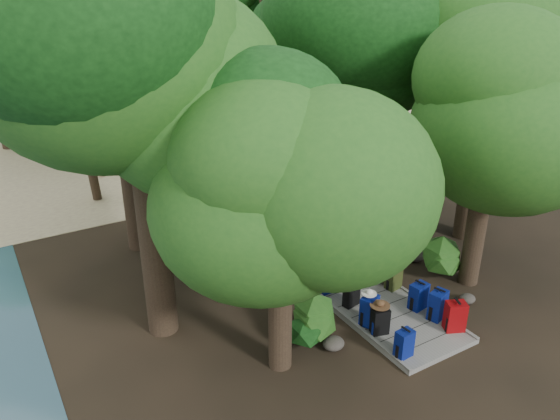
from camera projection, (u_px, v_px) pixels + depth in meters
ground at (310, 257)px, 15.11m from camera, size 120.00×120.00×0.00m
sand_beach at (135, 125)px, 27.65m from camera, size 40.00×22.00×0.02m
boardwalk at (291, 241)px, 15.87m from camera, size 2.00×12.00×0.12m
backpack_left_a at (404, 342)px, 10.97m from camera, size 0.37×0.28×0.67m
backpack_left_b at (380, 320)px, 11.68m from camera, size 0.41×0.34×0.66m
backpack_left_c at (369, 309)px, 11.97m from camera, size 0.49×0.43×0.76m
backpack_left_d at (328, 280)px, 13.20m from camera, size 0.41×0.30×0.61m
backpack_right_a at (455, 315)px, 11.76m from camera, size 0.50×0.44×0.75m
backpack_right_b at (438, 304)px, 12.16m from camera, size 0.49×0.41×0.75m
backpack_right_c at (419, 295)px, 12.53m from camera, size 0.45×0.35×0.70m
backpack_right_d at (394, 278)px, 13.34m from camera, size 0.40×0.31×0.56m
duffel_right_khaki at (376, 269)px, 13.86m from camera, size 0.44×0.66×0.44m
duffel_right_black at (364, 266)px, 13.98m from camera, size 0.71×0.87×0.47m
suitcase_on_boardwalk at (351, 294)px, 12.65m from camera, size 0.42×0.28×0.60m
lone_suitcase_on_sand at (209, 162)px, 21.37m from camera, size 0.49×0.35×0.71m
hat_brown at (380, 303)px, 11.55m from camera, size 0.43×0.43×0.13m
hat_white at (369, 292)px, 11.81m from camera, size 0.33×0.33×0.11m
kayak at (104, 166)px, 21.41m from camera, size 2.00×3.36×0.33m
sun_lounger at (245, 145)px, 23.55m from camera, size 1.10×1.96×0.60m
tree_right_a at (489, 151)px, 12.53m from camera, size 4.18×4.18×6.96m
tree_right_b at (488, 78)px, 14.42m from camera, size 5.22×5.22×9.32m
tree_right_c at (378, 56)px, 15.62m from camera, size 5.81×5.81×10.06m
tree_right_d at (386, 34)px, 18.49m from camera, size 5.74×5.74×10.52m
tree_right_e at (306, 62)px, 20.59m from camera, size 4.50×4.50×8.11m
tree_right_f at (319, 36)px, 24.17m from camera, size 5.09×5.09×9.09m
tree_left_a at (280, 216)px, 9.69m from camera, size 3.98×3.98×6.63m
tree_left_b at (143, 127)px, 10.26m from camera, size 5.11×5.11×9.20m
tree_left_c at (123, 118)px, 14.13m from camera, size 4.35×4.35×7.56m
tree_back_a at (103, 50)px, 24.24m from camera, size 4.57×4.57×7.90m
tree_back_b at (151, 10)px, 26.68m from camera, size 6.06×6.06×10.81m
tree_back_c at (224, 21)px, 27.35m from camera, size 5.39×5.39×9.70m
palm_right_a at (291, 76)px, 20.40m from camera, size 4.26×4.26×7.26m
palm_right_b at (263, 50)px, 24.76m from camera, size 4.01×4.01×7.76m
palm_right_c at (207, 56)px, 24.50m from camera, size 4.65×4.65×7.40m
palm_left_a at (77, 106)px, 17.36m from camera, size 4.16×4.16×6.62m
rock_left_a at (334, 343)px, 11.45m from camera, size 0.47×0.43×0.26m
rock_left_b at (286, 324)px, 12.12m from camera, size 0.38×0.34×0.21m
rock_left_c at (258, 264)px, 14.52m from camera, size 0.48×0.43×0.26m
rock_left_d at (198, 236)px, 16.10m from camera, size 0.33×0.30×0.18m
rock_right_a at (467, 299)px, 13.03m from camera, size 0.39×0.35×0.22m
rock_right_b at (415, 256)px, 14.89m from camera, size 0.55×0.49×0.30m
rock_right_c at (329, 219)px, 17.16m from camera, size 0.34×0.30×0.19m
rock_right_d at (312, 186)px, 19.58m from camera, size 0.52×0.47×0.29m
shrub_left_a at (308, 321)px, 11.49m from camera, size 1.18×1.18×1.07m
shrub_left_b at (221, 255)px, 14.47m from camera, size 0.83×0.83×0.74m
shrub_left_c at (162, 202)px, 17.46m from camera, size 1.06×1.06×0.95m
shrub_right_a at (445, 261)px, 13.88m from camera, size 1.13×1.13×1.01m
shrub_right_b at (351, 200)px, 17.46m from camera, size 1.18×1.18×1.07m
shrub_right_c at (269, 178)px, 19.87m from camera, size 0.73×0.73×0.66m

